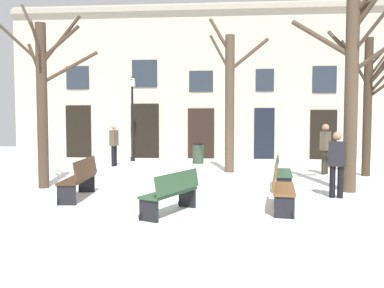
{
  "coord_description": "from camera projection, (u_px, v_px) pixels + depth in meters",
  "views": [
    {
      "loc": [
        1.05,
        -11.38,
        1.87
      ],
      "look_at": [
        0.0,
        1.55,
        1.08
      ],
      "focal_mm": 36.69,
      "sensor_mm": 36.0,
      "label": 1
    }
  ],
  "objects": [
    {
      "name": "tree_near_facade",
      "position": [
        43.0,
        96.0,
        10.72
      ],
      "size": [
        2.46,
        1.68,
        5.17
      ],
      "color": "#423326",
      "rests_on": "ground"
    },
    {
      "name": "tree_right_of_center",
      "position": [
        370.0,
        100.0,
        12.99
      ],
      "size": [
        2.08,
        1.58,
        4.59
      ],
      "color": "#382B1E",
      "rests_on": "ground"
    },
    {
      "name": "litter_bin",
      "position": [
        198.0,
        154.0,
        16.93
      ],
      "size": [
        0.5,
        0.5,
        0.85
      ],
      "color": "#2D3D2D",
      "rests_on": "ground"
    },
    {
      "name": "bench_by_litter_bin",
      "position": [
        281.0,
        188.0,
        8.19
      ],
      "size": [
        0.68,
        1.67,
        0.9
      ],
      "rotation": [
        0.0,
        0.0,
        1.43
      ],
      "color": "brown",
      "rests_on": "ground"
    },
    {
      "name": "person_near_bench",
      "position": [
        114.0,
        143.0,
        15.92
      ],
      "size": [
        0.3,
        0.42,
        1.73
      ],
      "rotation": [
        0.0,
        0.0,
        4.48
      ],
      "color": "black",
      "rests_on": "ground"
    },
    {
      "name": "person_strolling",
      "position": [
        337.0,
        162.0,
        9.41
      ],
      "size": [
        0.42,
        0.29,
        1.6
      ],
      "rotation": [
        0.0,
        0.0,
        2.95
      ],
      "color": "black",
      "rests_on": "ground"
    },
    {
      "name": "streetlamp",
      "position": [
        132.0,
        110.0,
        17.81
      ],
      "size": [
        0.3,
        0.3,
        3.83
      ],
      "color": "black",
      "rests_on": "ground"
    },
    {
      "name": "building_facade",
      "position": [
        202.0,
        81.0,
        19.18
      ],
      "size": [
        18.96,
        0.6,
        7.49
      ],
      "color": "#BCB29E",
      "rests_on": "ground"
    },
    {
      "name": "person_crossing_plaza",
      "position": [
        325.0,
        146.0,
        13.52
      ],
      "size": [
        0.42,
        0.43,
        1.74
      ],
      "rotation": [
        0.0,
        0.0,
        0.83
      ],
      "color": "#2D271E",
      "rests_on": "ground"
    },
    {
      "name": "tree_left_of_center",
      "position": [
        230.0,
        98.0,
        13.98
      ],
      "size": [
        2.12,
        1.47,
        5.54
      ],
      "color": "#4C3D2D",
      "rests_on": "ground"
    },
    {
      "name": "bench_far_corner",
      "position": [
        281.0,
        172.0,
        10.68
      ],
      "size": [
        0.67,
        1.79,
        0.87
      ],
      "rotation": [
        0.0,
        0.0,
        1.45
      ],
      "color": "#2D4C33",
      "rests_on": "ground"
    },
    {
      "name": "bench_near_center_tree",
      "position": [
        80.0,
        178.0,
        9.4
      ],
      "size": [
        0.62,
        1.76,
        0.96
      ],
      "rotation": [
        0.0,
        0.0,
        4.78
      ],
      "color": "#3D2819",
      "rests_on": "ground"
    },
    {
      "name": "ground_plane",
      "position": [
        188.0,
        184.0,
        11.52
      ],
      "size": [
        30.34,
        30.34,
        0.0
      ],
      "primitive_type": "plane",
      "color": "white"
    },
    {
      "name": "bench_facing_shops",
      "position": [
        172.0,
        193.0,
        7.79
      ],
      "size": [
        1.08,
        1.58,
        0.86
      ],
      "rotation": [
        0.0,
        0.0,
        4.27
      ],
      "color": "#2D4C33",
      "rests_on": "ground"
    },
    {
      "name": "tree_center",
      "position": [
        352.0,
        75.0,
        10.07
      ],
      "size": [
        2.73,
        2.33,
        5.74
      ],
      "color": "#4C3D2D",
      "rests_on": "ground"
    }
  ]
}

